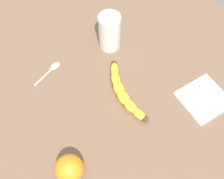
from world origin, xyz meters
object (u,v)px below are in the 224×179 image
at_px(banana, 123,92).
at_px(orange_fruit, 69,169).
at_px(teaspoon, 54,67).
at_px(smoothie_glass, 110,32).

distance_m(banana, orange_fruit, 0.27).
bearing_deg(banana, teaspoon, -138.07).
relative_size(orange_fruit, teaspoon, 0.65).
xyz_separation_m(orange_fruit, teaspoon, (-0.15, -0.30, -0.03)).
relative_size(banana, orange_fruit, 3.00).
relative_size(smoothie_glass, orange_fruit, 1.74).
bearing_deg(banana, smoothie_glass, 167.73).
height_order(orange_fruit, teaspoon, orange_fruit).
bearing_deg(smoothie_glass, teaspoon, -12.64).
relative_size(banana, smoothie_glass, 1.73).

